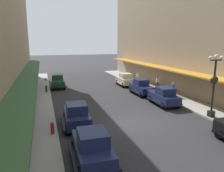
# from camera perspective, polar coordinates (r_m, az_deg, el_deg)

# --- Properties ---
(ground_plane) EXTENTS (200.00, 200.00, 0.00)m
(ground_plane) POSITION_cam_1_polar(r_m,az_deg,el_deg) (17.31, 6.21, -9.63)
(ground_plane) COLOR #2D2D30
(sidewalk_left) EXTENTS (3.00, 60.00, 0.15)m
(sidewalk_left) POSITION_cam_1_polar(r_m,az_deg,el_deg) (15.95, -19.81, -11.86)
(sidewalk_left) COLOR #A8A59E
(sidewalk_left) RESTS_ON ground
(sidewalk_right) EXTENTS (3.00, 60.00, 0.15)m
(sidewalk_right) POSITION_cam_1_polar(r_m,az_deg,el_deg) (21.34, 25.06, -6.36)
(sidewalk_right) COLOR #A8A59E
(sidewalk_right) RESTS_ON ground
(parked_car_0) EXTENTS (2.17, 4.27, 1.84)m
(parked_car_0) POSITION_cam_1_polar(r_m,az_deg,el_deg) (26.34, 7.88, -0.19)
(parked_car_0) COLOR #19234C
(parked_car_0) RESTS_ON ground
(parked_car_1) EXTENTS (2.21, 4.28, 1.84)m
(parked_car_1) POSITION_cam_1_polar(r_m,az_deg,el_deg) (31.54, 3.51, 1.81)
(parked_car_1) COLOR beige
(parked_car_1) RESTS_ON ground
(parked_car_2) EXTENTS (2.25, 4.30, 1.84)m
(parked_car_2) POSITION_cam_1_polar(r_m,az_deg,el_deg) (11.59, -5.32, -15.58)
(parked_car_2) COLOR #19234C
(parked_car_2) RESTS_ON ground
(parked_car_3) EXTENTS (2.26, 4.30, 1.84)m
(parked_car_3) POSITION_cam_1_polar(r_m,az_deg,el_deg) (30.93, -14.28, 1.29)
(parked_car_3) COLOR #193D23
(parked_car_3) RESTS_ON ground
(parked_car_5) EXTENTS (2.28, 4.31, 1.84)m
(parked_car_5) POSITION_cam_1_polar(r_m,az_deg,el_deg) (22.28, 13.66, -2.55)
(parked_car_5) COLOR #19234C
(parked_car_5) RESTS_ON ground
(parked_car_6) EXTENTS (2.28, 4.31, 1.84)m
(parked_car_6) POSITION_cam_1_polar(r_m,az_deg,el_deg) (16.37, -9.41, -7.46)
(parked_car_6) COLOR #19234C
(parked_car_6) RESTS_ON ground
(lamp_post_with_clock) EXTENTS (1.42, 0.44, 5.16)m
(lamp_post_with_clock) POSITION_cam_1_polar(r_m,az_deg,el_deg) (19.20, 25.49, 0.67)
(lamp_post_with_clock) COLOR black
(lamp_post_with_clock) RESTS_ON sidewalk_right
(fire_hydrant) EXTENTS (0.24, 0.24, 0.82)m
(fire_hydrant) POSITION_cam_1_polar(r_m,az_deg,el_deg) (15.25, -15.60, -10.70)
(fire_hydrant) COLOR #B21E19
(fire_hydrant) RESTS_ON sidewalk_left
(pedestrian_0) EXTENTS (0.36, 0.24, 1.64)m
(pedestrian_0) POSITION_cam_1_polar(r_m,az_deg,el_deg) (33.06, 6.74, 2.28)
(pedestrian_0) COLOR slate
(pedestrian_0) RESTS_ON sidewalk_right
(pedestrian_1) EXTENTS (0.36, 0.24, 1.64)m
(pedestrian_1) POSITION_cam_1_polar(r_m,az_deg,el_deg) (17.49, -22.54, -6.81)
(pedestrian_1) COLOR slate
(pedestrian_1) RESTS_ON sidewalk_left
(pedestrian_2) EXTENTS (0.36, 0.24, 1.64)m
(pedestrian_2) POSITION_cam_1_polar(r_m,az_deg,el_deg) (25.36, 15.90, -0.87)
(pedestrian_2) COLOR #4C4238
(pedestrian_2) RESTS_ON sidewalk_right
(pedestrian_3) EXTENTS (0.36, 0.24, 1.64)m
(pedestrian_3) POSITION_cam_1_polar(r_m,az_deg,el_deg) (29.62, 11.99, 1.04)
(pedestrian_3) COLOR #2D2D33
(pedestrian_3) RESTS_ON sidewalk_right
(pedestrian_4) EXTENTS (0.36, 0.28, 1.67)m
(pedestrian_4) POSITION_cam_1_polar(r_m,az_deg,el_deg) (27.80, -17.14, 0.16)
(pedestrian_4) COLOR #2D2D33
(pedestrian_4) RESTS_ON sidewalk_left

